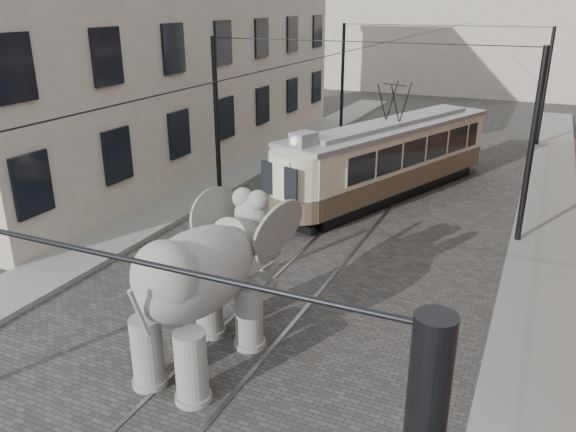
% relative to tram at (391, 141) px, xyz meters
% --- Properties ---
extents(ground, '(120.00, 120.00, 0.00)m').
position_rel_tram_xyz_m(ground, '(-0.23, -9.05, -2.15)').
color(ground, '#3E3C3A').
extents(tram_rails, '(1.54, 80.00, 0.02)m').
position_rel_tram_xyz_m(tram_rails, '(-0.23, -9.05, -2.14)').
color(tram_rails, slate).
rests_on(tram_rails, ground).
extents(sidewalk_right, '(2.00, 60.00, 0.15)m').
position_rel_tram_xyz_m(sidewalk_right, '(5.77, -9.05, -2.08)').
color(sidewalk_right, slate).
rests_on(sidewalk_right, ground).
extents(sidewalk_left, '(2.00, 60.00, 0.15)m').
position_rel_tram_xyz_m(sidewalk_left, '(-6.73, -9.05, -2.08)').
color(sidewalk_left, slate).
rests_on(sidewalk_left, ground).
extents(stucco_building, '(7.00, 24.00, 10.00)m').
position_rel_tram_xyz_m(stucco_building, '(-11.23, 0.95, 2.85)').
color(stucco_building, gray).
rests_on(stucco_building, ground).
extents(distant_block, '(28.00, 10.00, 14.00)m').
position_rel_tram_xyz_m(distant_block, '(-0.23, 30.95, 4.85)').
color(distant_block, gray).
rests_on(distant_block, ground).
extents(catenary, '(11.00, 30.20, 6.00)m').
position_rel_tram_xyz_m(catenary, '(-0.43, -4.05, 0.85)').
color(catenary, black).
rests_on(catenary, ground).
extents(tram, '(5.98, 10.94, 4.31)m').
position_rel_tram_xyz_m(tram, '(0.00, 0.00, 0.00)').
color(tram, beige).
rests_on(tram, ground).
extents(elephant, '(3.24, 5.53, 3.29)m').
position_rel_tram_xyz_m(elephant, '(-0.59, -12.55, -0.51)').
color(elephant, slate).
rests_on(elephant, ground).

